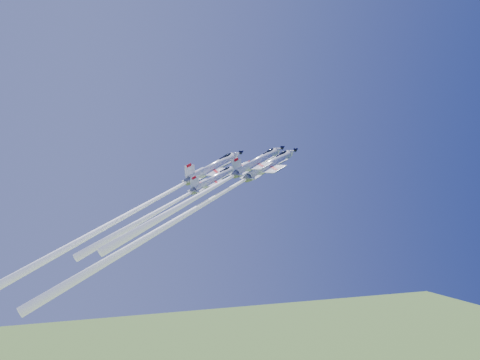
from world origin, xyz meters
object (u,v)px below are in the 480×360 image
object	(u,v)px
jet_lead	(189,213)
jet_left	(119,219)
jet_slot	(171,204)
jet_right	(208,190)

from	to	relation	value
jet_lead	jet_left	size ratio (longest dim) A/B	0.95
jet_lead	jet_slot	xyz separation A→B (m)	(-4.20, -1.39, 1.87)
jet_lead	jet_left	world-z (taller)	jet_left
jet_right	jet_slot	distance (m)	9.82
jet_left	jet_slot	world-z (taller)	jet_left
jet_lead	jet_right	bearing A→B (deg)	-7.98
jet_lead	jet_slot	size ratio (longest dim) A/B	1.66
jet_lead	jet_slot	world-z (taller)	jet_lead
jet_right	jet_slot	size ratio (longest dim) A/B	1.10
jet_right	jet_slot	xyz separation A→B (m)	(-5.52, 7.64, -2.78)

